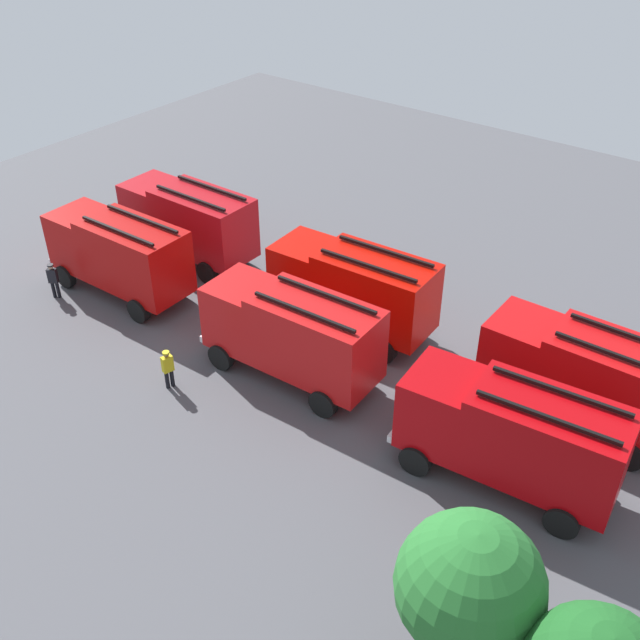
% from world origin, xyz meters
% --- Properties ---
extents(ground_plane, '(56.23, 56.23, 0.00)m').
position_xyz_m(ground_plane, '(0.00, 0.00, 0.00)').
color(ground_plane, '#4C4C51').
extents(fire_truck_0, '(7.22, 2.79, 3.88)m').
position_xyz_m(fire_truck_0, '(-10.03, -2.11, 2.15)').
color(fire_truck_0, '#BA0C0D').
rests_on(fire_truck_0, ground).
extents(fire_truck_1, '(7.33, 3.08, 3.88)m').
position_xyz_m(fire_truck_1, '(-0.25, -1.92, 2.15)').
color(fire_truck_1, '#BC0B03').
rests_on(fire_truck_1, ground).
extents(fire_truck_2, '(7.22, 2.81, 3.88)m').
position_xyz_m(fire_truck_2, '(9.59, -2.09, 2.15)').
color(fire_truck_2, '#A80E15').
rests_on(fire_truck_2, ground).
extents(fire_truck_3, '(7.40, 3.31, 3.88)m').
position_xyz_m(fire_truck_3, '(-9.29, 2.17, 2.15)').
color(fire_truck_3, '#A90509').
rests_on(fire_truck_3, ground).
extents(fire_truck_4, '(7.30, 3.02, 3.88)m').
position_xyz_m(fire_truck_4, '(-0.30, 2.11, 2.15)').
color(fire_truck_4, red).
rests_on(fire_truck_4, ground).
extents(fire_truck_5, '(7.26, 2.91, 3.88)m').
position_xyz_m(fire_truck_5, '(9.70, 2.06, 2.15)').
color(fire_truck_5, '#A80907').
rests_on(fire_truck_5, ground).
extents(firefighter_0, '(0.34, 0.47, 1.66)m').
position_xyz_m(firefighter_0, '(3.06, 5.49, 0.93)').
color(firefighter_0, black).
rests_on(firefighter_0, ground).
extents(firefighter_1, '(0.45, 0.48, 1.75)m').
position_xyz_m(firefighter_1, '(-10.44, -0.25, 0.98)').
color(firefighter_1, black).
rests_on(firefighter_1, ground).
extents(firefighter_2, '(0.48, 0.43, 1.71)m').
position_xyz_m(firefighter_2, '(11.91, 4.20, 0.96)').
color(firefighter_2, black).
rests_on(firefighter_2, ground).
extents(firefighter_3, '(0.45, 0.30, 1.82)m').
position_xyz_m(firefighter_3, '(4.69, -0.61, 1.03)').
color(firefighter_3, black).
rests_on(firefighter_3, ground).
extents(tree_1, '(3.52, 3.52, 5.45)m').
position_xyz_m(tree_1, '(-11.28, 9.10, 3.67)').
color(tree_1, brown).
rests_on(tree_1, ground).
extents(traffic_cone_0, '(0.48, 0.48, 0.68)m').
position_xyz_m(traffic_cone_0, '(-5.31, -5.17, 0.34)').
color(traffic_cone_0, '#F2600C').
rests_on(traffic_cone_0, ground).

